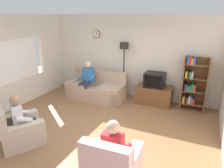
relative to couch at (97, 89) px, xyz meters
The scene contains 13 objects.
ground_plane 2.12m from the couch, 63.97° to the right, with size 12.00×12.00×0.00m, color #8C603D.
back_wall_assembly 1.59m from the couch, 40.17° to the left, with size 6.20×0.17×2.70m.
left_wall_assembly 2.87m from the couch, 136.31° to the right, with size 0.12×5.80×2.70m.
couch is the anchor object (origin of this frame).
tv_stand 1.88m from the couch, 11.24° to the left, with size 1.10×0.56×0.57m.
tv 1.93m from the couch, 10.51° to the left, with size 0.60×0.49×0.44m.
bookshelf 3.00m from the couch, ahead, with size 0.68×0.36×1.58m.
floor_lamp 1.45m from the couch, 30.90° to the left, with size 0.28×0.28×1.85m.
armchair_near_window 2.97m from the couch, 95.32° to the right, with size 1.15×1.17×0.90m.
armchair_near_bookshelf 3.68m from the couch, 57.18° to the right, with size 0.84×0.91×0.90m.
person_on_couch 0.50m from the couch, 159.54° to the right, with size 0.51×0.54×1.24m.
person_in_left_armchair 2.90m from the couch, 94.51° to the right, with size 0.61×0.64×1.12m.
person_in_right_armchair 3.62m from the couch, 56.47° to the right, with size 0.52×0.55×1.12m.
Camera 1 is at (2.24, -3.79, 2.66)m, focal length 33.11 mm.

